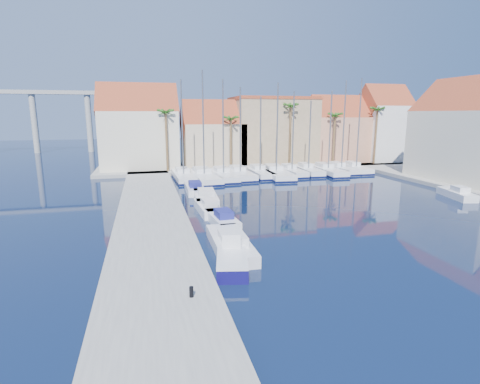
{
  "coord_description": "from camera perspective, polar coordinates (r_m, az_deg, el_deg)",
  "views": [
    {
      "loc": [
        -9.3,
        -16.09,
        9.17
      ],
      "look_at": [
        -2.05,
        12.36,
        3.0
      ],
      "focal_mm": 28.0,
      "sensor_mm": 36.0,
      "label": 1
    }
  ],
  "objects": [
    {
      "name": "fishing_boat",
      "position": [
        23.36,
        -1.28,
        -9.61
      ],
      "size": [
        2.84,
        5.56,
        1.86
      ],
      "rotation": [
        0.0,
        0.0,
        -0.21
      ],
      "color": "#120E53",
      "rests_on": "ground"
    },
    {
      "name": "palm_2",
      "position": [
        62.6,
        7.75,
        12.54
      ],
      "size": [
        2.6,
        2.6,
        11.15
      ],
      "color": "brown",
      "rests_on": "shore_north"
    },
    {
      "name": "sailboat_0",
      "position": [
        53.26,
        -8.65,
        2.49
      ],
      "size": [
        2.85,
        9.6,
        13.62
      ],
      "rotation": [
        0.0,
        0.0,
        0.04
      ],
      "color": "white",
      "rests_on": "ground"
    },
    {
      "name": "palm_3",
      "position": [
        65.99,
        14.29,
        11.03
      ],
      "size": [
        2.6,
        2.6,
        9.65
      ],
      "color": "brown",
      "rests_on": "shore_north"
    },
    {
      "name": "sailboat_10",
      "position": [
        62.54,
        17.08,
        3.53
      ],
      "size": [
        2.54,
        8.28,
        14.42
      ],
      "rotation": [
        0.0,
        0.0,
        -0.05
      ],
      "color": "white",
      "rests_on": "ground"
    },
    {
      "name": "sailboat_5",
      "position": [
        55.85,
        5.37,
        2.96
      ],
      "size": [
        3.97,
        11.87,
        13.42
      ],
      "rotation": [
        0.0,
        0.0,
        -0.08
      ],
      "color": "white",
      "rests_on": "ground"
    },
    {
      "name": "shore_north",
      "position": [
        67.53,
        2.45,
        4.27
      ],
      "size": [
        54.0,
        16.0,
        0.5
      ],
      "primitive_type": "cube",
      "color": "gray",
      "rests_on": "ground"
    },
    {
      "name": "sailboat_3",
      "position": [
        54.68,
        -0.12,
        2.84
      ],
      "size": [
        2.96,
        10.06,
        12.77
      ],
      "rotation": [
        0.0,
        0.0,
        0.03
      ],
      "color": "white",
      "rests_on": "ground"
    },
    {
      "name": "building_2",
      "position": [
        67.92,
        4.95,
        9.37
      ],
      "size": [
        14.2,
        10.2,
        11.5
      ],
      "color": "#9C8660",
      "rests_on": "shore_north"
    },
    {
      "name": "sailboat_2",
      "position": [
        53.52,
        -2.66,
        2.64
      ],
      "size": [
        2.93,
        10.14,
        13.73
      ],
      "rotation": [
        0.0,
        0.0,
        0.03
      ],
      "color": "white",
      "rests_on": "ground"
    },
    {
      "name": "sailboat_1",
      "position": [
        52.96,
        -5.61,
        2.49
      ],
      "size": [
        3.72,
        11.82,
        14.8
      ],
      "rotation": [
        0.0,
        0.0,
        0.06
      ],
      "color": "white",
      "rests_on": "ground"
    },
    {
      "name": "quay_west",
      "position": [
        30.91,
        -13.18,
        -5.23
      ],
      "size": [
        6.0,
        77.0,
        0.5
      ],
      "primitive_type": "cube",
      "color": "gray",
      "rests_on": "ground"
    },
    {
      "name": "motorboat_west_4",
      "position": [
        44.66,
        -6.93,
        0.6
      ],
      "size": [
        2.13,
        6.17,
        1.4
      ],
      "rotation": [
        0.0,
        0.0,
        -0.03
      ],
      "color": "white",
      "rests_on": "ground"
    },
    {
      "name": "motorboat_west_3",
      "position": [
        40.03,
        -5.28,
        -0.68
      ],
      "size": [
        2.81,
        7.23,
        1.4
      ],
      "rotation": [
        0.0,
        0.0,
        -0.08
      ],
      "color": "white",
      "rests_on": "ground"
    },
    {
      "name": "motorboat_east_1",
      "position": [
        47.82,
        30.19,
        -0.2
      ],
      "size": [
        2.84,
        5.55,
        1.4
      ],
      "rotation": [
        0.0,
        0.0,
        -0.23
      ],
      "color": "white",
      "rests_on": "ground"
    },
    {
      "name": "building_1",
      "position": [
        64.21,
        -4.18,
        8.38
      ],
      "size": [
        10.3,
        8.0,
        11.0
      ],
      "color": "tan",
      "rests_on": "shore_north"
    },
    {
      "name": "building_4",
      "position": [
        75.73,
        20.88,
        9.44
      ],
      "size": [
        8.3,
        8.0,
        14.0
      ],
      "color": "white",
      "rests_on": "shore_north"
    },
    {
      "name": "palm_0",
      "position": [
        58.19,
        -11.27,
        11.56
      ],
      "size": [
        2.6,
        2.6,
        10.15
      ],
      "color": "brown",
      "rests_on": "shore_north"
    },
    {
      "name": "sailboat_9",
      "position": [
        61.39,
        14.94,
        3.49
      ],
      "size": [
        2.81,
        8.52,
        14.02
      ],
      "rotation": [
        0.0,
        0.0,
        0.07
      ],
      "color": "white",
      "rests_on": "ground"
    },
    {
      "name": "motorboat_west_2",
      "position": [
        35.37,
        -4.87,
        -2.35
      ],
      "size": [
        2.01,
        5.66,
        1.4
      ],
      "rotation": [
        0.0,
        0.0,
        0.04
      ],
      "color": "white",
      "rests_on": "ground"
    },
    {
      "name": "palm_1",
      "position": [
        59.6,
        -1.42,
        10.87
      ],
      "size": [
        2.6,
        2.6,
        9.15
      ],
      "color": "brown",
      "rests_on": "shore_north"
    },
    {
      "name": "building_3",
      "position": [
        71.89,
        14.4,
        8.87
      ],
      "size": [
        10.3,
        8.0,
        12.0
      ],
      "color": "tan",
      "rests_on": "shore_north"
    },
    {
      "name": "sailboat_8",
      "position": [
        59.46,
        13.05,
        3.26
      ],
      "size": [
        2.99,
        10.09,
        12.43
      ],
      "rotation": [
        0.0,
        0.0,
        -0.03
      ],
      "color": "white",
      "rests_on": "ground"
    },
    {
      "name": "bollard",
      "position": [
        18.77,
        -7.43,
        -14.86
      ],
      "size": [
        0.21,
        0.21,
        0.52
      ],
      "primitive_type": "cylinder",
      "color": "black",
      "rests_on": "quay_west"
    },
    {
      "name": "sailboat_7",
      "position": [
        58.89,
        10.2,
        3.3
      ],
      "size": [
        2.77,
        8.99,
        11.06
      ],
      "rotation": [
        0.0,
        0.0,
        -0.05
      ],
      "color": "white",
      "rests_on": "ground"
    },
    {
      "name": "sailboat_4",
      "position": [
        55.93,
        2.91,
        3.02
      ],
      "size": [
        2.5,
        9.35,
        11.55
      ],
      "rotation": [
        0.0,
        0.0,
        -0.0
      ],
      "color": "white",
      "rests_on": "ground"
    },
    {
      "name": "sailboat_6",
      "position": [
        57.27,
        7.73,
        3.18
      ],
      "size": [
        2.59,
        8.28,
        12.32
      ],
      "rotation": [
        0.0,
        0.0,
        0.05
      ],
      "color": "white",
      "rests_on": "ground"
    },
    {
      "name": "building_0",
      "position": [
        63.15,
        -15.11,
        9.07
      ],
      "size": [
        12.3,
        9.0,
        13.5
      ],
      "color": "beige",
      "rests_on": "shore_north"
    },
    {
      "name": "viaduct",
      "position": [
        102.52,
        -31.79,
        10.74
      ],
      "size": [
        48.0,
        2.2,
        14.45
      ],
      "color": "#9E9E99",
      "rests_on": "ground"
    },
    {
      "name": "motorboat_west_0",
      "position": [
        25.71,
        -1.42,
        -7.82
      ],
      "size": [
        2.44,
        7.24,
        1.4
      ],
      "rotation": [
        0.0,
        0.0,
        -0.02
      ],
      "color": "white",
      "rests_on": "ground"
    },
    {
      "name": "motorboat_west_1",
      "position": [
        31.47,
        -2.73,
        -4.12
      ],
      "size": [
        2.16,
        5.58,
        1.4
      ],
      "rotation": [
        0.0,
        0.0,
        0.08
      ],
      "color": "white",
      "rests_on": "ground"
    },
    {
      "name": "building_6",
      "position": [
        57.62,
        31.82,
        7.48
      ],
      "size": [
        9.0,
        14.3,
        13.5
      ],
      "color": "beige",
      "rests_on": "shore_east"
    },
    {
      "name": "palm_4",
      "position": [
        70.14,
        20.21,
        11.47
      ],
      "size": [
        2.6,
        2.6,
        10.65
      ],
      "color": "brown",
      "rests_on": "shore_north"
    },
    {
      "name": "ground",
      "position": [
        20.73,
        14.56,
        -14.8
      ],
      "size": [
        260.0,
        260.0,
        0.0
      ],
      "primitive_type": "plane",
      "color": "black",
      "rests_on": "ground"
    }
  ]
}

